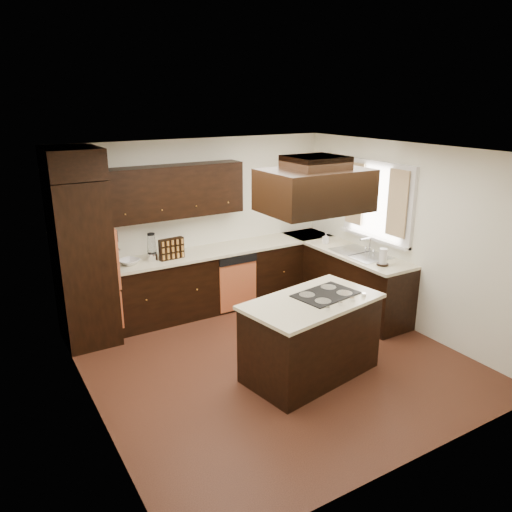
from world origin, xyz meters
name	(u,v)px	position (x,y,z in m)	size (l,w,h in m)	color
floor	(274,361)	(0.00, 0.00, -0.01)	(4.20, 4.20, 0.02)	brown
ceiling	(277,150)	(0.00, 0.00, 2.51)	(4.20, 4.20, 0.02)	silver
wall_back	(198,224)	(0.00, 2.11, 1.25)	(4.20, 0.02, 2.50)	white
wall_front	(420,335)	(0.00, -2.11, 1.25)	(4.20, 0.02, 2.50)	white
wall_left	(86,299)	(-2.11, 0.00, 1.25)	(0.02, 4.20, 2.50)	white
wall_right	(407,237)	(2.11, 0.00, 1.25)	(0.02, 4.20, 2.50)	white
oven_column	(83,263)	(-1.78, 1.71, 1.06)	(0.65, 0.75, 2.12)	black
wall_oven_face	(111,254)	(-1.43, 1.71, 1.12)	(0.05, 0.62, 0.78)	#D8693C
base_cabinets_back	(211,281)	(0.03, 1.80, 0.44)	(2.93, 0.60, 0.88)	black
base_cabinets_right	(342,278)	(1.80, 0.90, 0.44)	(0.60, 2.40, 0.88)	black
countertop_back	(211,252)	(0.03, 1.79, 0.90)	(2.93, 0.63, 0.04)	beige
countertop_right	(343,249)	(1.79, 0.90, 0.90)	(0.63, 2.40, 0.04)	beige
upper_cabinets	(174,191)	(-0.43, 1.93, 1.81)	(2.00, 0.34, 0.72)	black
dishwasher_front	(238,286)	(0.33, 1.50, 0.40)	(0.60, 0.05, 0.72)	#D8693C
window_frame	(378,201)	(2.07, 0.55, 1.65)	(0.06, 1.32, 1.12)	silver
window_pane	(379,201)	(2.10, 0.55, 1.65)	(0.00, 1.20, 1.00)	white
curtain_left	(397,204)	(2.01, 0.13, 1.70)	(0.02, 0.34, 0.90)	beige
curtain_right	(355,194)	(2.01, 0.97, 1.70)	(0.02, 0.34, 0.90)	beige
sink_rim	(360,253)	(1.80, 0.55, 0.92)	(0.52, 0.84, 0.01)	silver
island	(311,339)	(0.19, -0.46, 0.44)	(1.49, 0.81, 0.88)	black
island_top	(312,301)	(0.19, -0.46, 0.90)	(1.54, 0.86, 0.04)	beige
cooktop	(326,294)	(0.41, -0.42, 0.93)	(0.70, 0.47, 0.01)	black
range_hood	(315,190)	(0.10, -0.55, 2.16)	(1.05, 0.72, 0.42)	black
hood_duct	(316,163)	(0.10, -0.55, 2.44)	(0.55, 0.50, 0.13)	black
blender_base	(152,257)	(-0.85, 1.78, 0.97)	(0.15, 0.15, 0.10)	silver
blender_pitcher	(152,244)	(-0.85, 1.78, 1.15)	(0.13, 0.13, 0.26)	silver
spice_rack	(172,249)	(-0.59, 1.70, 1.07)	(0.35, 0.09, 0.29)	black
mixing_bowl	(129,262)	(-1.17, 1.78, 0.95)	(0.27, 0.27, 0.07)	silver
soap_bottle	(326,238)	(1.70, 1.21, 1.00)	(0.08, 0.08, 0.17)	silver
paper_towel	(383,257)	(1.70, 0.01, 1.03)	(0.11, 0.11, 0.23)	silver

